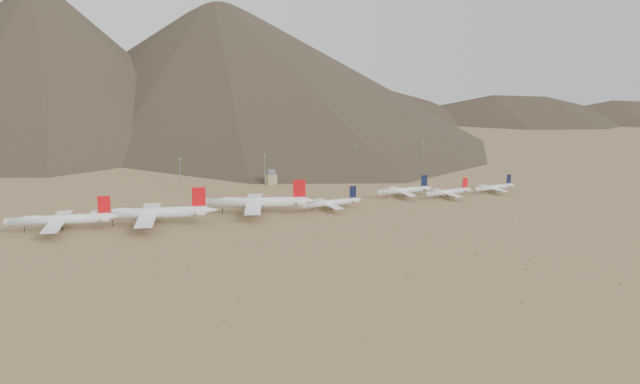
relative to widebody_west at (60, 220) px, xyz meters
name	(u,v)px	position (x,y,z in m)	size (l,w,h in m)	color
ground	(288,223)	(132.46, -36.90, -7.03)	(3000.00, 3000.00, 0.00)	#A18753
mountain_ridge	(120,30)	(132.46, 863.10, 142.97)	(4400.00, 1000.00, 300.00)	#443828
widebody_west	(60,220)	(0.00, 0.00, 0.00)	(67.92, 53.21, 20.40)	white
widebody_centre	(151,213)	(52.38, -8.87, 0.99)	(76.89, 60.56, 23.26)	white
widebody_east	(256,202)	(121.62, -6.04, 0.78)	(73.26, 58.39, 22.68)	white
narrowbody_a	(331,203)	(172.21, -16.28, -2.08)	(46.26, 33.07, 15.26)	white
narrowbody_b	(404,190)	(238.72, -1.69, -2.01)	(46.98, 33.64, 15.49)	white
narrowbody_c	(449,192)	(267.59, -17.18, -2.52)	(42.21, 30.34, 13.92)	white
narrowbody_d	(495,187)	(310.75, -15.92, -2.80)	(39.54, 28.46, 13.05)	white
control_tower	(271,178)	(162.46, 83.10, -1.72)	(8.00, 8.00, 12.00)	tan
mast_west	(180,173)	(89.11, 86.91, 7.17)	(2.00, 0.60, 25.70)	gray
mast_centre	(265,169)	(155.28, 77.38, 7.17)	(2.00, 0.60, 25.70)	gray
mast_east	(355,156)	(251.48, 107.53, 7.17)	(2.00, 0.60, 25.70)	gray
mast_far_east	(423,154)	(316.65, 95.71, 7.17)	(2.00, 0.60, 25.70)	gray
desert_scrub	(320,261)	(121.35, -115.18, -6.73)	(438.04, 167.37, 0.77)	olive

